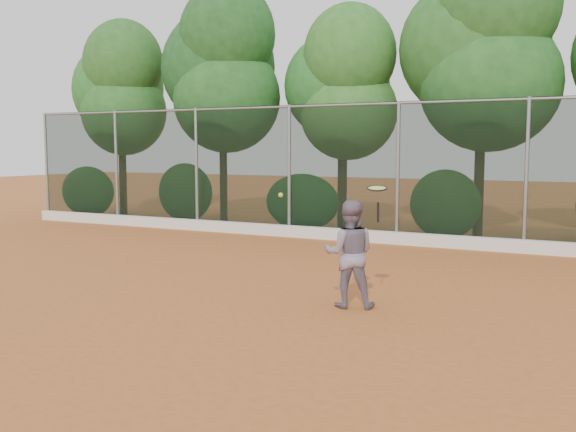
% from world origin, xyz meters
% --- Properties ---
extents(ground, '(80.00, 80.00, 0.00)m').
position_xyz_m(ground, '(0.00, 0.00, 0.00)').
color(ground, '#AC5C28').
rests_on(ground, ground).
extents(concrete_curb, '(24.00, 0.20, 0.30)m').
position_xyz_m(concrete_curb, '(0.00, 6.82, 0.15)').
color(concrete_curb, silver).
rests_on(concrete_curb, ground).
extents(tennis_player, '(0.94, 0.83, 1.60)m').
position_xyz_m(tennis_player, '(1.30, 0.44, 0.80)').
color(tennis_player, slate).
rests_on(tennis_player, ground).
extents(chainlink_fence, '(24.09, 0.09, 3.50)m').
position_xyz_m(chainlink_fence, '(-0.00, 7.00, 1.86)').
color(chainlink_fence, black).
rests_on(chainlink_fence, ground).
extents(foliage_backdrop, '(23.70, 3.63, 7.55)m').
position_xyz_m(foliage_backdrop, '(-0.55, 8.98, 4.40)').
color(foliage_backdrop, '#452B1A').
rests_on(foliage_backdrop, ground).
extents(tennis_racket, '(0.37, 0.37, 0.54)m').
position_xyz_m(tennis_racket, '(1.74, 0.38, 1.75)').
color(tennis_racket, black).
rests_on(tennis_racket, ground).
extents(tennis_ball_in_flight, '(0.07, 0.07, 0.07)m').
position_xyz_m(tennis_ball_in_flight, '(0.31, 0.15, 1.66)').
color(tennis_ball_in_flight, '#BBD22F').
rests_on(tennis_ball_in_flight, ground).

